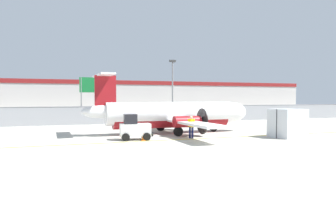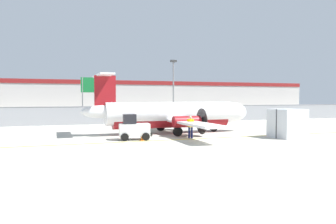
% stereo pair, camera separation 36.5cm
% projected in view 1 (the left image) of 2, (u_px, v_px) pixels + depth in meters
% --- Properties ---
extents(ground_plane, '(140.00, 140.00, 0.01)m').
position_uv_depth(ground_plane, '(204.00, 138.00, 24.63)').
color(ground_plane, '#B7B2A3').
extents(perimeter_fence, '(98.00, 0.10, 2.10)m').
position_uv_depth(perimeter_fence, '(145.00, 114.00, 39.60)').
color(perimeter_fence, gray).
rests_on(perimeter_fence, ground).
extents(parking_lot_strip, '(98.00, 17.00, 0.12)m').
position_uv_depth(parking_lot_strip, '(125.00, 117.00, 50.44)').
color(parking_lot_strip, '#38383A').
rests_on(parking_lot_strip, ground).
extents(background_building, '(91.00, 8.10, 6.50)m').
position_uv_depth(background_building, '(105.00, 97.00, 67.66)').
color(background_building, '#BCB7B2').
rests_on(background_building, ground).
extents(commuter_airplane, '(14.87, 16.00, 4.92)m').
position_uv_depth(commuter_airplane, '(175.00, 115.00, 28.21)').
color(commuter_airplane, white).
rests_on(commuter_airplane, ground).
extents(baggage_tug, '(2.45, 1.62, 1.88)m').
position_uv_depth(baggage_tug, '(135.00, 128.00, 23.77)').
color(baggage_tug, silver).
rests_on(baggage_tug, ground).
extents(ground_crew_worker, '(0.48, 0.48, 1.70)m').
position_uv_depth(ground_crew_worker, '(191.00, 126.00, 24.77)').
color(ground_crew_worker, '#191E4C').
rests_on(ground_crew_worker, ground).
extents(cargo_container, '(2.70, 2.37, 2.20)m').
position_uv_depth(cargo_container, '(288.00, 123.00, 25.31)').
color(cargo_container, silver).
rests_on(cargo_container, ground).
extents(traffic_cone_near_left, '(0.36, 0.36, 0.64)m').
position_uv_depth(traffic_cone_near_left, '(127.00, 132.00, 26.63)').
color(traffic_cone_near_left, orange).
rests_on(traffic_cone_near_left, ground).
extents(traffic_cone_near_right, '(0.36, 0.36, 0.64)m').
position_uv_depth(traffic_cone_near_right, '(144.00, 136.00, 23.42)').
color(traffic_cone_near_right, orange).
rests_on(traffic_cone_near_right, ground).
extents(parked_car_0, '(4.36, 2.35, 1.58)m').
position_uv_depth(parked_car_0, '(39.00, 113.00, 46.99)').
color(parked_car_0, '#19662D').
rests_on(parked_car_0, parking_lot_strip).
extents(parked_car_1, '(4.26, 2.12, 1.58)m').
position_uv_depth(parked_car_1, '(100.00, 114.00, 44.52)').
color(parked_car_1, '#19662D').
rests_on(parked_car_1, parking_lot_strip).
extents(parked_car_2, '(4.36, 2.35, 1.58)m').
position_uv_depth(parked_car_2, '(154.00, 113.00, 46.21)').
color(parked_car_2, gray).
rests_on(parked_car_2, parking_lot_strip).
extents(parked_car_3, '(4.39, 2.44, 1.58)m').
position_uv_depth(parked_car_3, '(212.00, 112.00, 49.06)').
color(parked_car_3, '#B28C19').
rests_on(parked_car_3, parking_lot_strip).
extents(apron_light_pole, '(0.70, 0.30, 7.27)m').
position_uv_depth(apron_light_pole, '(173.00, 87.00, 36.52)').
color(apron_light_pole, slate).
rests_on(apron_light_pole, ground).
extents(highway_sign, '(3.60, 0.14, 5.50)m').
position_uv_depth(highway_sign, '(95.00, 89.00, 39.23)').
color(highway_sign, slate).
rests_on(highway_sign, ground).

